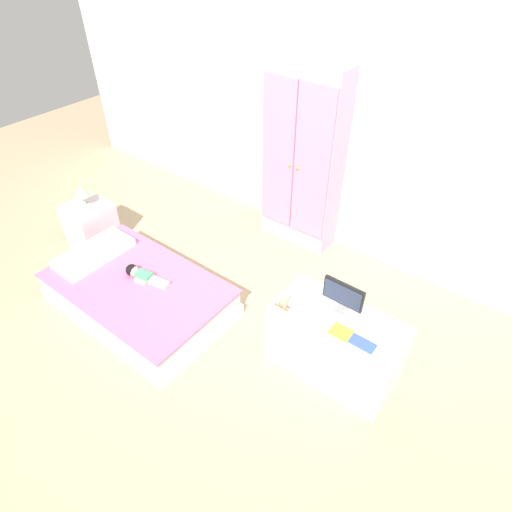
# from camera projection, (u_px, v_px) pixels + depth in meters

# --- Properties ---
(ground_plane) EXTENTS (10.00, 10.00, 0.02)m
(ground_plane) POSITION_uv_depth(u_px,v_px,m) (209.00, 325.00, 3.40)
(ground_plane) COLOR tan
(back_wall) EXTENTS (6.40, 0.05, 2.70)m
(back_wall) POSITION_uv_depth(u_px,v_px,m) (328.00, 97.00, 3.49)
(back_wall) COLOR silver
(back_wall) RESTS_ON ground_plane
(bed) EXTENTS (1.45, 0.89, 0.26)m
(bed) POSITION_uv_depth(u_px,v_px,m) (139.00, 294.00, 3.47)
(bed) COLOR white
(bed) RESTS_ON ground_plane
(pillow) EXTENTS (0.31, 0.64, 0.06)m
(pillow) POSITION_uv_depth(u_px,v_px,m) (94.00, 253.00, 3.61)
(pillow) COLOR white
(pillow) RESTS_ON bed
(doll) EXTENTS (0.39, 0.15, 0.10)m
(doll) POSITION_uv_depth(u_px,v_px,m) (139.00, 274.00, 3.40)
(doll) COLOR #4CA375
(doll) RESTS_ON bed
(nightstand) EXTENTS (0.37, 0.37, 0.43)m
(nightstand) POSITION_uv_depth(u_px,v_px,m) (91.00, 225.00, 4.07)
(nightstand) COLOR silver
(nightstand) RESTS_ON ground_plane
(table_lamp) EXTENTS (0.13, 0.13, 0.22)m
(table_lamp) POSITION_uv_depth(u_px,v_px,m) (81.00, 191.00, 3.84)
(table_lamp) COLOR #B7B2AD
(table_lamp) RESTS_ON nightstand
(wardrobe) EXTENTS (0.70, 0.29, 1.65)m
(wardrobe) POSITION_uv_depth(u_px,v_px,m) (303.00, 160.00, 3.76)
(wardrobe) COLOR #E599BC
(wardrobe) RESTS_ON ground_plane
(tv_stand) EXTENTS (0.87, 0.43, 0.51)m
(tv_stand) POSITION_uv_depth(u_px,v_px,m) (335.00, 344.00, 2.93)
(tv_stand) COLOR white
(tv_stand) RESTS_ON ground_plane
(tv_monitor) EXTENTS (0.28, 0.10, 0.23)m
(tv_monitor) POSITION_uv_depth(u_px,v_px,m) (343.00, 295.00, 2.74)
(tv_monitor) COLOR #99999E
(tv_monitor) RESTS_ON tv_stand
(rocking_horse_toy) EXTENTS (0.10, 0.04, 0.12)m
(rocking_horse_toy) POSITION_uv_depth(u_px,v_px,m) (284.00, 301.00, 2.81)
(rocking_horse_toy) COLOR #8E6642
(rocking_horse_toy) RESTS_ON tv_stand
(book_yellow) EXTENTS (0.13, 0.11, 0.01)m
(book_yellow) POSITION_uv_depth(u_px,v_px,m) (341.00, 332.00, 2.67)
(book_yellow) COLOR gold
(book_yellow) RESTS_ON tv_stand
(book_blue) EXTENTS (0.16, 0.08, 0.01)m
(book_blue) POSITION_uv_depth(u_px,v_px,m) (362.00, 344.00, 2.60)
(book_blue) COLOR blue
(book_blue) RESTS_ON tv_stand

